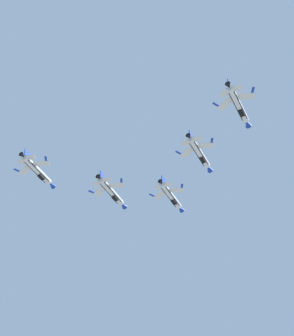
% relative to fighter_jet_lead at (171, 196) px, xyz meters
% --- Properties ---
extents(fighter_jet_lead, '(10.35, 15.13, 4.35)m').
position_rel_fighter_jet_lead_xyz_m(fighter_jet_lead, '(0.00, 0.00, 0.00)').
color(fighter_jet_lead, white).
extents(fighter_jet_left_wing, '(10.33, 15.13, 4.37)m').
position_rel_fighter_jet_lead_xyz_m(fighter_jet_left_wing, '(-16.70, -6.57, -3.08)').
color(fighter_jet_left_wing, white).
extents(fighter_jet_right_wing, '(10.34, 15.13, 4.37)m').
position_rel_fighter_jet_lead_xyz_m(fighter_jet_right_wing, '(7.41, -19.11, -0.32)').
color(fighter_jet_right_wing, white).
extents(fighter_jet_left_outer, '(10.33, 15.13, 4.37)m').
position_rel_fighter_jet_lead_xyz_m(fighter_jet_left_outer, '(-36.79, -12.38, 0.37)').
color(fighter_jet_left_outer, white).
extents(fighter_jet_right_outer, '(10.33, 15.13, 4.37)m').
position_rel_fighter_jet_lead_xyz_m(fighter_jet_right_outer, '(16.24, -35.30, 0.78)').
color(fighter_jet_right_outer, white).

